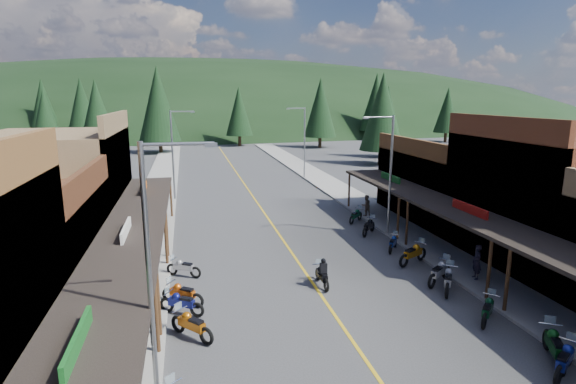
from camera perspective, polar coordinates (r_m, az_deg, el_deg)
ground at (r=21.71m, az=4.27°, el=-13.03°), size 220.00×220.00×0.00m
centerline at (r=40.27m, az=-4.06°, el=-1.15°), size 0.15×90.00×0.01m
sidewalk_west at (r=39.93m, az=-16.50°, el=-1.65°), size 3.40×94.00×0.15m
sidewalk_east at (r=42.41m, az=7.63°, el=-0.46°), size 3.40×94.00×0.15m
shop_west_2 at (r=22.92m, az=-32.45°, el=-6.78°), size 10.90×9.00×6.20m
shop_west_3 at (r=31.60m, az=-27.04°, el=0.39°), size 10.90×10.20×8.20m
shop_east_2 at (r=28.94m, az=30.39°, el=-0.92°), size 10.90×9.00×8.20m
shop_east_3 at (r=36.52m, az=19.99°, el=0.82°), size 10.90×10.20×6.20m
streetlight_0 at (r=13.66m, az=-16.68°, el=-8.74°), size 2.16×0.18×8.00m
streetlight_1 at (r=41.06m, az=-14.26°, el=5.07°), size 2.16×0.18×8.00m
streetlight_2 at (r=30.06m, az=12.67°, el=2.71°), size 2.16×0.18×8.00m
streetlight_3 at (r=50.65m, az=1.95°, el=6.69°), size 2.16×0.18×8.00m
ridge_hill at (r=154.15m, az=-10.70°, el=8.44°), size 310.00×140.00×60.00m
pine_1 at (r=90.62m, az=-24.71°, el=9.74°), size 5.88×5.88×12.50m
pine_2 at (r=76.89m, az=-16.15°, el=10.70°), size 6.72×6.72×14.00m
pine_3 at (r=85.38m, az=-6.24°, el=10.17°), size 5.04×5.04×11.00m
pine_4 at (r=82.33m, az=4.14°, el=10.67°), size 5.88×5.88×12.50m
pine_5 at (r=99.15m, az=11.14°, el=11.15°), size 6.72×6.72×14.00m
pine_6 at (r=97.72m, az=19.57°, el=9.79°), size 5.04×5.04×11.00m
pine_7 at (r=98.32m, az=-28.62°, el=9.48°), size 5.88×5.88×12.50m
pine_8 at (r=61.02m, az=-28.36°, el=7.61°), size 4.48×4.48×10.00m
pine_9 at (r=70.48m, az=12.47°, el=9.50°), size 4.93×4.93×10.80m
pine_10 at (r=69.87m, az=-23.09°, el=9.14°), size 5.38×5.38×11.60m
pine_11 at (r=62.42m, az=11.89°, el=9.97°), size 5.82×5.82×12.40m
bike_west_6 at (r=18.35m, az=-12.15°, el=-16.04°), size 2.02×2.14×1.26m
bike_west_7 at (r=20.24m, az=-13.38°, el=-13.44°), size 2.12×1.63×1.18m
bike_west_8 at (r=21.08m, az=-13.26°, el=-12.32°), size 2.14×1.78×1.21m
bike_west_9 at (r=24.16m, az=-13.13°, el=-9.22°), size 1.99×1.54×1.10m
bike_east_4 at (r=18.44m, az=31.73°, el=-17.58°), size 2.21×1.80×1.24m
bike_east_5 at (r=19.07m, az=30.75°, el=-16.32°), size 1.79×2.43×1.34m
bike_east_6 at (r=20.91m, az=24.05°, el=-13.36°), size 1.95×1.92×1.17m
bike_east_7 at (r=23.15m, az=19.70°, el=-10.33°), size 1.94×2.30×1.30m
bike_east_8 at (r=23.94m, az=18.69°, el=-9.49°), size 2.32×1.94×1.31m
bike_east_9 at (r=26.15m, az=15.61°, el=-7.43°), size 2.43×1.76×1.34m
bike_east_10 at (r=28.06m, az=13.19°, el=-6.25°), size 1.63×1.85×1.06m
bike_east_11 at (r=30.95m, az=10.22°, el=-4.24°), size 1.95×2.06×1.22m
bike_east_12 at (r=33.74m, az=8.61°, el=-2.88°), size 1.90×1.87×1.14m
rider_on_bike at (r=22.52m, az=4.36°, el=-10.39°), size 0.66×1.98×1.51m
pedestrian_east_a at (r=24.72m, az=22.85°, el=-8.17°), size 0.56×0.73×1.79m
pedestrian_east_b at (r=35.13m, az=9.87°, el=-1.67°), size 0.88×0.63×1.63m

